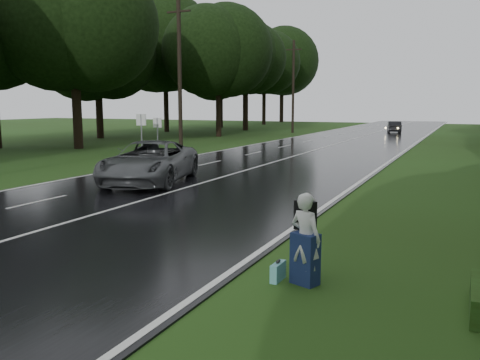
# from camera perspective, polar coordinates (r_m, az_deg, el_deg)

# --- Properties ---
(ground) EXTENTS (160.00, 160.00, 0.00)m
(ground) POSITION_cam_1_polar(r_m,az_deg,el_deg) (14.27, -19.64, -4.89)
(ground) COLOR #214113
(ground) RESTS_ON ground
(road) EXTENTS (12.00, 140.00, 0.04)m
(road) POSITION_cam_1_polar(r_m,az_deg,el_deg) (31.59, 6.55, 2.80)
(road) COLOR black
(road) RESTS_ON ground
(lane_center) EXTENTS (0.12, 140.00, 0.01)m
(lane_center) POSITION_cam_1_polar(r_m,az_deg,el_deg) (31.59, 6.55, 2.84)
(lane_center) COLOR silver
(lane_center) RESTS_ON road
(grey_car) EXTENTS (4.38, 6.64, 1.69)m
(grey_car) POSITION_cam_1_polar(r_m,az_deg,el_deg) (20.66, -10.31, 2.04)
(grey_car) COLOR #4B4E50
(grey_car) RESTS_ON road
(far_car) EXTENTS (2.10, 4.09, 1.28)m
(far_car) POSITION_cam_1_polar(r_m,az_deg,el_deg) (58.99, 17.24, 5.82)
(far_car) COLOR black
(far_car) RESTS_ON road
(hitchhiker) EXTENTS (0.72, 0.69, 1.68)m
(hitchhiker) POSITION_cam_1_polar(r_m,az_deg,el_deg) (9.07, 7.50, -7.03)
(hitchhiker) COLOR silver
(hitchhiker) RESTS_ON ground
(suitcase) EXTENTS (0.15, 0.48, 0.34)m
(suitcase) POSITION_cam_1_polar(r_m,az_deg,el_deg) (9.35, 4.38, -10.42)
(suitcase) COLOR teal
(suitcase) RESTS_ON ground
(utility_pole_mid) EXTENTS (1.80, 0.28, 10.43)m
(utility_pole_mid) POSITION_cam_1_polar(r_m,az_deg,el_deg) (35.14, -6.77, 3.35)
(utility_pole_mid) COLOR black
(utility_pole_mid) RESTS_ON ground
(utility_pole_far) EXTENTS (1.80, 0.28, 10.23)m
(utility_pole_far) POSITION_cam_1_polar(r_m,az_deg,el_deg) (57.05, 6.03, 5.39)
(utility_pole_far) COLOR black
(utility_pole_far) RESTS_ON ground
(road_sign_a) EXTENTS (0.64, 0.10, 2.67)m
(road_sign_a) POSITION_cam_1_polar(r_m,az_deg,el_deg) (29.16, -11.12, 2.17)
(road_sign_a) COLOR white
(road_sign_a) RESTS_ON ground
(road_sign_b) EXTENTS (0.58, 0.10, 2.42)m
(road_sign_b) POSITION_cam_1_polar(r_m,az_deg,el_deg) (30.47, -9.35, 2.49)
(road_sign_b) COLOR white
(road_sign_b) RESTS_ON ground
(tree_left_d) EXTENTS (10.12, 10.12, 15.82)m
(tree_left_d) POSITION_cam_1_polar(r_m,az_deg,el_deg) (38.51, -17.97, 3.45)
(tree_left_d) COLOR black
(tree_left_d) RESTS_ON ground
(tree_left_e) EXTENTS (9.63, 9.63, 15.04)m
(tree_left_e) POSITION_cam_1_polar(r_m,az_deg,el_deg) (50.42, -2.45, 5.00)
(tree_left_e) COLOR black
(tree_left_e) RESTS_ON ground
(tree_left_f) EXTENTS (10.47, 10.47, 16.36)m
(tree_left_f) POSITION_cam_1_polar(r_m,az_deg,el_deg) (62.42, 0.62, 5.72)
(tree_left_f) COLOR black
(tree_left_f) RESTS_ON ground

